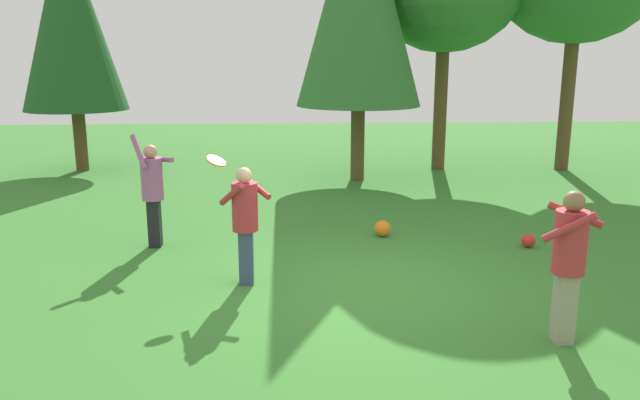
% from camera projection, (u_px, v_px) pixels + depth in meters
% --- Properties ---
extents(ground_plane, '(40.00, 40.00, 0.00)m').
position_uv_depth(ground_plane, '(364.00, 287.00, 8.28)').
color(ground_plane, '#387A2D').
extents(person_thrower, '(0.67, 0.67, 1.81)m').
position_uv_depth(person_thrower, '(152.00, 187.00, 9.82)').
color(person_thrower, black).
rests_on(person_thrower, ground_plane).
extents(person_catcher, '(0.70, 0.71, 1.58)m').
position_uv_depth(person_catcher, '(245.00, 216.00, 8.21)').
color(person_catcher, '#38476B').
rests_on(person_catcher, ground_plane).
extents(person_bystander, '(0.72, 0.70, 1.65)m').
position_uv_depth(person_bystander, '(569.00, 255.00, 6.50)').
color(person_bystander, gray).
rests_on(person_bystander, ground_plane).
extents(frisbee, '(0.35, 0.36, 0.15)m').
position_uv_depth(frisbee, '(216.00, 161.00, 8.52)').
color(frisbee, orange).
extents(ball_red, '(0.22, 0.22, 0.22)m').
position_uv_depth(ball_red, '(528.00, 241.00, 9.96)').
color(ball_red, red).
rests_on(ball_red, ground_plane).
extents(ball_orange, '(0.27, 0.27, 0.27)m').
position_uv_depth(ball_orange, '(383.00, 228.00, 10.55)').
color(ball_orange, orange).
rests_on(ball_orange, ground_plane).
extents(tree_far_left, '(2.60, 2.60, 6.22)m').
position_uv_depth(tree_far_left, '(70.00, 18.00, 15.65)').
color(tree_far_left, brown).
rests_on(tree_far_left, ground_plane).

